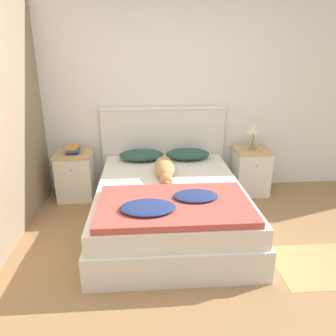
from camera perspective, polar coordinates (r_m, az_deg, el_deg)
The scene contains 14 objects.
ground_plane at distance 2.79m, azimuth 2.91°, elevation -20.21°, with size 16.00×16.00×0.00m, color #997047.
wall_back at distance 4.28m, azimuth -0.29°, elevation 12.97°, with size 9.00×0.06×2.55m.
wall_side_left at distance 3.46m, azimuth -26.68°, elevation 9.20°, with size 0.06×3.10×2.55m.
bed at distance 3.50m, azimuth 0.24°, elevation -6.47°, with size 1.53×2.04×0.48m.
headboard at distance 4.35m, azimuth -0.80°, elevation 3.65°, with size 1.61×0.06×1.11m.
nightstand_left at distance 4.29m, azimuth -15.78°, elevation -1.23°, with size 0.45×0.44×0.60m.
nightstand_right at distance 4.42m, azimuth 14.17°, elevation -0.48°, with size 0.45×0.44×0.60m.
pillow_left at distance 4.12m, azimuth -4.68°, elevation 2.26°, with size 0.55×0.34×0.13m.
pillow_right at distance 4.15m, azimuth 3.46°, elevation 2.44°, with size 0.55×0.34×0.13m.
quilt at distance 2.87m, azimuth 0.91°, elevation -6.41°, with size 1.33×0.82×0.10m.
dog at distance 3.59m, azimuth -0.58°, elevation -0.04°, with size 0.22×0.77×0.18m.
book_stack at distance 4.18m, azimuth -16.22°, elevation 3.10°, with size 0.17×0.22×0.08m.
table_lamp at distance 4.27m, azimuth 14.78°, elevation 6.71°, with size 0.20×0.20×0.35m.
rug at distance 3.35m, azimuth 26.46°, elevation -14.84°, with size 1.00×0.65×0.00m.
Camera 1 is at (-0.29, -2.11, 1.80)m, focal length 35.00 mm.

